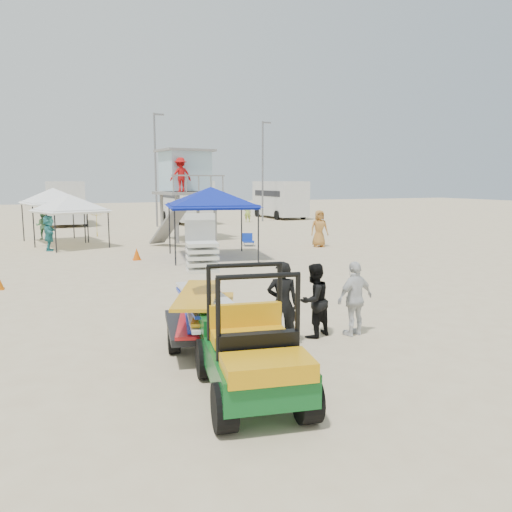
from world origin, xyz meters
name	(u,v)px	position (x,y,z in m)	size (l,w,h in m)	color
ground	(291,339)	(0.00, 0.00, 0.00)	(140.00, 140.00, 0.00)	beige
utility_cart	(251,340)	(-1.85, -2.31, 0.91)	(1.70, 2.75, 1.95)	#0C521D
surf_trailer	(204,303)	(-1.85, 0.03, 0.95)	(1.76, 2.74, 2.32)	black
man_left	(283,304)	(-0.33, -0.27, 0.85)	(0.62, 0.41, 1.69)	black
man_mid	(314,300)	(0.52, -0.02, 0.78)	(0.76, 0.59, 1.56)	black
man_right	(355,299)	(1.37, -0.27, 0.79)	(0.93, 0.39, 1.59)	silver
lifeguard_tower	(185,174)	(2.74, 18.13, 3.62)	(3.43, 3.43, 4.86)	gray
canopy_blue	(211,190)	(1.98, 11.29, 2.86)	(4.01, 4.01, 3.41)	black
canopy_white_a	(69,197)	(-3.33, 17.15, 2.47)	(3.59, 3.59, 3.02)	black
canopy_white_c	(53,191)	(-4.00, 19.98, 2.75)	(3.37, 3.37, 3.30)	black
umbrella_b	(97,223)	(-1.66, 21.82, 0.80)	(1.74, 1.78, 1.60)	gold
cone_near	(137,254)	(-1.08, 11.93, 0.25)	(0.34, 0.34, 0.50)	#DF5407
beach_chair_b	(192,246)	(1.58, 12.91, 0.31)	(0.62, 0.67, 0.64)	#1910AE
beach_chair_c	(248,240)	(4.93, 14.40, 0.31)	(0.70, 0.78, 0.64)	#0E2C9D
rv_mid_left	(64,201)	(-3.00, 31.49, 1.80)	(2.65, 6.50, 3.25)	silver
rv_mid_right	(186,200)	(6.00, 29.99, 1.80)	(2.64, 7.00, 3.25)	silver
rv_far_right	(280,198)	(15.00, 31.49, 1.80)	(2.64, 6.60, 3.25)	silver
light_pole_left	(156,171)	(3.00, 27.00, 4.00)	(0.14, 0.14, 8.00)	slate
light_pole_right	(263,172)	(12.00, 28.50, 4.00)	(0.14, 0.14, 8.00)	slate
distant_beachgoers	(152,227)	(0.72, 17.56, 0.84)	(15.92, 16.29, 1.84)	teal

